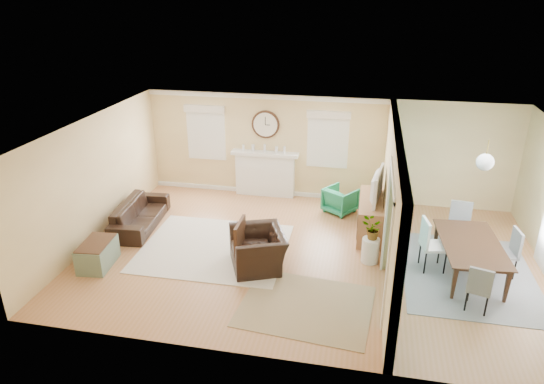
% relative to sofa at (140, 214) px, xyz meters
% --- Properties ---
extents(floor, '(9.00, 9.00, 0.00)m').
position_rel_sofa_xyz_m(floor, '(3.88, -0.58, -0.29)').
color(floor, '#AD7344').
rests_on(floor, ground).
extents(wall_back, '(9.00, 0.02, 2.60)m').
position_rel_sofa_xyz_m(wall_back, '(3.88, 2.42, 1.01)').
color(wall_back, tan).
rests_on(wall_back, ground).
extents(wall_front, '(9.00, 0.02, 2.60)m').
position_rel_sofa_xyz_m(wall_front, '(3.88, -3.58, 1.01)').
color(wall_front, tan).
rests_on(wall_front, ground).
extents(wall_left, '(0.02, 6.00, 2.60)m').
position_rel_sofa_xyz_m(wall_left, '(-0.62, -0.58, 1.01)').
color(wall_left, tan).
rests_on(wall_left, ground).
extents(ceiling, '(9.00, 6.00, 0.02)m').
position_rel_sofa_xyz_m(ceiling, '(3.88, -0.58, 2.31)').
color(ceiling, white).
rests_on(ceiling, wall_back).
extents(partition, '(0.17, 6.00, 2.60)m').
position_rel_sofa_xyz_m(partition, '(5.39, -0.30, 1.07)').
color(partition, tan).
rests_on(partition, ground).
extents(fireplace, '(1.70, 0.30, 1.17)m').
position_rel_sofa_xyz_m(fireplace, '(2.38, 2.30, 0.31)').
color(fireplace, white).
rests_on(fireplace, ground).
extents(wall_clock, '(0.70, 0.07, 0.70)m').
position_rel_sofa_xyz_m(wall_clock, '(2.38, 2.39, 1.56)').
color(wall_clock, '#43261A').
rests_on(wall_clock, wall_back).
extents(window_left, '(1.05, 0.13, 1.42)m').
position_rel_sofa_xyz_m(window_left, '(0.83, 2.37, 1.37)').
color(window_left, white).
rests_on(window_left, wall_back).
extents(window_right, '(1.05, 0.13, 1.42)m').
position_rel_sofa_xyz_m(window_right, '(3.93, 2.37, 1.37)').
color(window_right, white).
rests_on(window_right, wall_back).
extents(pendant, '(0.30, 0.30, 0.55)m').
position_rel_sofa_xyz_m(pendant, '(6.88, -0.58, 1.91)').
color(pendant, gold).
rests_on(pendant, ceiling).
extents(rug_cream, '(2.96, 2.57, 0.02)m').
position_rel_sofa_xyz_m(rug_cream, '(1.94, -0.65, -0.28)').
color(rug_cream, beige).
rests_on(rug_cream, floor).
extents(rug_jute, '(2.32, 1.96, 0.01)m').
position_rel_sofa_xyz_m(rug_jute, '(4.06, -2.25, -0.28)').
color(rug_jute, tan).
rests_on(rug_jute, floor).
extents(rug_grey, '(2.37, 2.96, 0.01)m').
position_rel_sofa_xyz_m(rug_grey, '(6.91, -0.65, -0.28)').
color(rug_grey, gray).
rests_on(rug_grey, floor).
extents(sofa, '(0.94, 2.03, 0.58)m').
position_rel_sofa_xyz_m(sofa, '(0.00, 0.00, 0.00)').
color(sofa, black).
rests_on(sofa, floor).
extents(eames_chair, '(1.33, 1.41, 0.72)m').
position_rel_sofa_xyz_m(eames_chair, '(2.98, -1.14, 0.07)').
color(eames_chair, black).
rests_on(eames_chair, floor).
extents(green_chair, '(0.92, 0.93, 0.61)m').
position_rel_sofa_xyz_m(green_chair, '(4.35, 1.63, 0.02)').
color(green_chair, '#177F4F').
rests_on(green_chair, floor).
extents(trunk, '(0.61, 0.91, 0.50)m').
position_rel_sofa_xyz_m(trunk, '(-0.05, -1.74, -0.04)').
color(trunk, slate).
rests_on(trunk, floor).
extents(credenza, '(0.55, 1.61, 0.80)m').
position_rel_sofa_xyz_m(credenza, '(5.07, 0.66, 0.11)').
color(credenza, '#8E6847').
rests_on(credenza, floor).
extents(tv, '(0.30, 1.15, 0.66)m').
position_rel_sofa_xyz_m(tv, '(5.06, 0.66, 0.84)').
color(tv, black).
rests_on(tv, credenza).
extents(garden_stool, '(0.34, 0.34, 0.50)m').
position_rel_sofa_xyz_m(garden_stool, '(5.09, -0.56, -0.04)').
color(garden_stool, white).
rests_on(garden_stool, floor).
extents(potted_plant, '(0.42, 0.38, 0.42)m').
position_rel_sofa_xyz_m(potted_plant, '(5.09, -0.56, 0.43)').
color(potted_plant, '#337F33').
rests_on(potted_plant, garden_stool).
extents(dining_table, '(1.18, 1.96, 0.66)m').
position_rel_sofa_xyz_m(dining_table, '(6.91, -0.65, 0.04)').
color(dining_table, '#43261A').
rests_on(dining_table, floor).
extents(dining_chair_n, '(0.48, 0.48, 0.96)m').
position_rel_sofa_xyz_m(dining_chair_n, '(6.84, 0.39, 0.28)').
color(dining_chair_n, gray).
rests_on(dining_chair_n, floor).
extents(dining_chair_s, '(0.47, 0.47, 0.86)m').
position_rel_sofa_xyz_m(dining_chair_s, '(6.85, -1.75, 0.21)').
color(dining_chair_s, gray).
rests_on(dining_chair_s, floor).
extents(dining_chair_w, '(0.54, 0.54, 1.03)m').
position_rel_sofa_xyz_m(dining_chair_w, '(6.24, -0.59, 0.32)').
color(dining_chair_w, white).
rests_on(dining_chair_w, floor).
extents(dining_chair_e, '(0.46, 0.46, 0.94)m').
position_rel_sofa_xyz_m(dining_chair_e, '(7.49, -0.55, 0.26)').
color(dining_chair_e, gray).
rests_on(dining_chair_e, floor).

